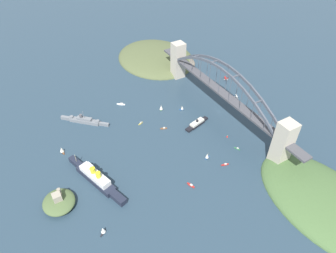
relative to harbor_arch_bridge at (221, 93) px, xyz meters
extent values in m
plane|color=#283D4C|center=(0.00, 0.00, -30.09)|extent=(1400.00, 1400.00, 0.00)
cube|color=#BCB29E|center=(-105.11, 0.00, -2.40)|extent=(16.24, 17.42, 55.39)
cube|color=#BCB29E|center=(105.11, 0.00, -2.40)|extent=(16.24, 17.42, 55.39)
cube|color=#47474C|center=(0.00, 0.00, 1.32)|extent=(193.98, 12.50, 2.40)
cube|color=#47474C|center=(-125.23, 0.00, 1.32)|extent=(24.00, 12.50, 2.40)
cube|color=#47474C|center=(125.23, 0.00, 1.32)|extent=(24.00, 12.50, 2.40)
cube|color=#4C515B|center=(-90.95, -5.63, 7.72)|extent=(21.92, 1.80, 15.50)
cube|color=#4C515B|center=(-70.74, -5.63, 19.10)|extent=(21.62, 1.80, 12.83)
cube|color=#4C515B|center=(-50.53, -5.63, 27.63)|extent=(21.27, 1.80, 10.13)
cube|color=#4C515B|center=(-30.32, -5.63, 33.32)|extent=(20.87, 1.80, 7.40)
cube|color=#4C515B|center=(-10.11, -5.63, 36.16)|extent=(20.43, 1.80, 4.61)
cube|color=#4C515B|center=(10.11, -5.63, 36.16)|extent=(20.43, 1.80, 4.61)
cube|color=#4C515B|center=(30.32, -5.63, 33.32)|extent=(20.87, 1.80, 7.40)
cube|color=#4C515B|center=(50.53, -5.63, 27.63)|extent=(21.27, 1.80, 10.13)
cube|color=#4C515B|center=(70.74, -5.63, 19.10)|extent=(21.62, 1.80, 12.83)
cube|color=#4C515B|center=(90.95, -5.63, 7.72)|extent=(21.92, 1.80, 15.50)
cube|color=#4C515B|center=(-90.95, 5.63, 7.72)|extent=(21.92, 1.80, 15.50)
cube|color=#4C515B|center=(-70.74, 5.63, 19.10)|extent=(21.62, 1.80, 12.83)
cube|color=#4C515B|center=(-50.53, 5.63, 27.63)|extent=(21.27, 1.80, 10.13)
cube|color=#4C515B|center=(-30.32, 5.63, 33.32)|extent=(20.87, 1.80, 7.40)
cube|color=#4C515B|center=(-10.11, 5.63, 36.16)|extent=(20.43, 1.80, 4.61)
cube|color=#4C515B|center=(10.11, 5.63, 36.16)|extent=(20.43, 1.80, 4.61)
cube|color=#4C515B|center=(30.32, 5.63, 33.32)|extent=(20.87, 1.80, 7.40)
cube|color=#4C515B|center=(50.53, 5.63, 27.63)|extent=(21.27, 1.80, 10.13)
cube|color=#4C515B|center=(70.74, 5.63, 19.10)|extent=(21.62, 1.80, 12.83)
cube|color=#4C515B|center=(90.95, 5.63, 7.72)|extent=(21.92, 1.80, 15.50)
cube|color=#4C515B|center=(-101.05, 0.00, 1.32)|extent=(1.40, 11.25, 1.40)
cube|color=#4C515B|center=(-60.63, 0.00, 24.07)|extent=(1.40, 11.25, 1.40)
cube|color=#4C515B|center=(-20.21, 0.00, 35.45)|extent=(1.40, 11.25, 1.40)
cube|color=#4C515B|center=(20.21, 0.00, 35.45)|extent=(1.40, 11.25, 1.40)
cube|color=#4C515B|center=(60.63, 0.00, 24.07)|extent=(1.40, 11.25, 1.40)
cube|color=#4C515B|center=(101.05, 0.00, 1.32)|extent=(1.40, 11.25, 1.40)
cylinder|color=#4C515B|center=(-80.84, -5.63, 8.32)|extent=(0.56, 0.56, 11.60)
cylinder|color=#4C515B|center=(-80.84, 5.63, 8.32)|extent=(0.56, 0.56, 11.60)
cylinder|color=#4C515B|center=(-60.63, -5.63, 13.30)|extent=(0.56, 0.56, 21.56)
cylinder|color=#4C515B|center=(-60.63, 5.63, 13.30)|extent=(0.56, 0.56, 21.56)
cylinder|color=#4C515B|center=(-40.42, -5.63, 16.85)|extent=(0.56, 0.56, 28.67)
cylinder|color=#4C515B|center=(-40.42, 5.63, 16.85)|extent=(0.56, 0.56, 28.67)
cylinder|color=#4C515B|center=(-20.21, -5.63, 18.99)|extent=(0.56, 0.56, 32.93)
cylinder|color=#4C515B|center=(-20.21, 5.63, 18.99)|extent=(0.56, 0.56, 32.93)
cylinder|color=#4C515B|center=(0.00, -5.63, 19.70)|extent=(0.56, 0.56, 34.36)
cylinder|color=#4C515B|center=(0.00, 5.63, 19.70)|extent=(0.56, 0.56, 34.36)
cylinder|color=#4C515B|center=(20.21, -5.63, 18.99)|extent=(0.56, 0.56, 32.93)
cylinder|color=#4C515B|center=(20.21, 5.63, 18.99)|extent=(0.56, 0.56, 32.93)
cylinder|color=#4C515B|center=(40.42, -5.63, 16.85)|extent=(0.56, 0.56, 28.67)
cylinder|color=#4C515B|center=(40.42, 5.63, 16.85)|extent=(0.56, 0.56, 28.67)
cylinder|color=#4C515B|center=(60.63, -5.63, 13.30)|extent=(0.56, 0.56, 21.56)
cylinder|color=#4C515B|center=(60.63, 5.63, 13.30)|extent=(0.56, 0.56, 21.56)
cylinder|color=#4C515B|center=(80.84, -5.63, 8.32)|extent=(0.56, 0.56, 11.60)
cylinder|color=#4C515B|center=(80.84, 5.63, 8.32)|extent=(0.56, 0.56, 11.60)
ellipsoid|color=#476638|center=(-168.28, 0.68, -30.09)|extent=(147.02, 90.68, 23.35)
ellipsoid|color=#515B38|center=(173.40, 2.10, -30.09)|extent=(146.58, 122.79, 24.99)
ellipsoid|color=#756B5B|center=(140.42, -31.67, -30.09)|extent=(51.30, 36.84, 13.74)
cube|color=#1E2333|center=(-29.62, 183.73, -26.99)|extent=(54.24, 27.14, 6.20)
cube|color=#1E2333|center=(4.20, 194.45, -26.99)|extent=(18.84, 11.44, 6.20)
cube|color=#1E2333|center=(-63.45, 173.01, -26.99)|extent=(19.23, 12.66, 6.20)
cube|color=white|center=(-29.62, 183.73, -20.82)|extent=(41.03, 21.46, 6.14)
cube|color=white|center=(-19.16, 187.05, -16.15)|extent=(11.00, 10.95, 3.20)
cylinder|color=yellow|center=(-27.72, 184.34, -14.65)|extent=(5.22, 5.22, 6.21)
cylinder|color=yellow|center=(-36.28, 181.62, -14.65)|extent=(5.22, 5.22, 6.21)
cylinder|color=tan|center=(2.09, 193.78, -18.90)|extent=(0.50, 0.50, 10.00)
cube|color=slate|center=(69.03, 162.58, -27.86)|extent=(32.62, 33.36, 4.47)
cube|color=slate|center=(50.67, 143.61, -27.86)|extent=(11.46, 11.69, 4.47)
cube|color=slate|center=(87.40, 181.55, -27.86)|extent=(11.92, 12.13, 4.47)
cube|color=slate|center=(69.03, 162.58, -24.01)|extent=(17.83, 18.15, 3.23)
cylinder|color=slate|center=(56.41, 149.54, -24.52)|extent=(4.94, 4.94, 2.20)
cylinder|color=slate|center=(81.66, 175.62, -24.52)|extent=(4.94, 4.94, 2.20)
cylinder|color=slate|center=(69.03, 162.58, -17.39)|extent=(0.60, 0.60, 10.00)
cylinder|color=#4C4C51|center=(71.79, 165.42, -20.19)|extent=(3.88, 3.88, 4.40)
cube|color=black|center=(-7.79, 41.08, -28.75)|extent=(13.17, 23.66, 2.68)
cube|color=black|center=(-4.09, 26.61, -28.75)|extent=(7.19, 8.60, 2.68)
cube|color=black|center=(-11.49, 55.55, -28.75)|extent=(8.25, 8.87, 2.68)
cube|color=beige|center=(-7.79, 41.08, -25.98)|extent=(11.57, 21.55, 2.86)
cylinder|color=black|center=(-7.79, 41.08, -23.35)|extent=(3.15, 3.15, 2.40)
ellipsoid|color=#4C6038|center=(-39.84, 224.53, -25.64)|extent=(33.00, 30.88, 8.90)
cube|color=#9E937F|center=(-39.84, 224.53, -18.40)|extent=(8.00, 8.00, 9.14)
cylinder|color=gray|center=(-35.34, 221.03, -17.95)|extent=(3.60, 3.60, 10.06)
cylinder|color=#B7B7B2|center=(14.02, -40.39, -29.64)|extent=(3.94, 6.04, 0.90)
cylinder|color=#B7B7B2|center=(11.48, -38.96, -29.64)|extent=(3.94, 6.04, 0.90)
cylinder|color=navy|center=(14.02, -40.39, -28.59)|extent=(0.14, 0.14, 1.21)
cylinder|color=navy|center=(11.48, -38.96, -28.59)|extent=(0.14, 0.14, 1.21)
ellipsoid|color=silver|center=(12.75, -39.67, -27.40)|extent=(4.44, 6.65, 1.17)
cylinder|color=navy|center=(11.21, -42.41, -27.40)|extent=(1.36, 1.24, 1.11)
cube|color=silver|center=(12.32, -40.43, -26.91)|extent=(9.91, 6.60, 0.20)
cube|color=silver|center=(14.26, -37.00, -27.29)|extent=(3.99, 2.90, 0.12)
cube|color=navy|center=(14.26, -37.00, -26.07)|extent=(0.64, 1.02, 1.50)
cylinder|color=#B7B7B2|center=(58.08, -58.32, -29.64)|extent=(4.18, 5.93, 0.90)
cylinder|color=#B7B7B2|center=(60.49, -59.83, -29.64)|extent=(4.18, 5.93, 0.90)
cylinder|color=black|center=(58.08, -58.32, -28.61)|extent=(0.14, 0.14, 1.16)
cylinder|color=black|center=(60.49, -59.83, -28.61)|extent=(0.14, 0.14, 1.16)
ellipsoid|color=#B21E19|center=(59.29, -59.08, -27.42)|extent=(4.66, 6.43, 1.22)
cylinder|color=black|center=(60.92, -56.47, -27.42)|extent=(1.41, 1.29, 1.16)
cube|color=#B21E19|center=(59.74, -58.35, -26.91)|extent=(9.03, 6.54, 0.20)
cube|color=#B21E19|center=(57.69, -61.62, -27.30)|extent=(3.67, 2.87, 0.12)
cube|color=black|center=(57.69, -61.62, -26.06)|extent=(0.69, 1.00, 1.50)
cube|color=#2D6B3D|center=(43.36, 64.34, -29.69)|extent=(4.84, 4.51, 0.80)
cube|color=#2D6B3D|center=(45.78, 62.28, -29.69)|extent=(1.76, 1.67, 0.80)
cube|color=#2D6B3D|center=(40.93, 66.40, -29.69)|extent=(1.87, 1.80, 0.80)
cylinder|color=tan|center=(43.66, 64.08, -25.65)|extent=(0.16, 0.16, 7.29)
cone|color=silver|center=(42.60, 64.98, -26.02)|extent=(6.16, 6.16, 5.83)
cube|color=black|center=(-89.66, 199.43, -29.62)|extent=(4.29, 4.81, 0.94)
cube|color=black|center=(-91.59, 201.91, -29.62)|extent=(1.59, 1.73, 0.94)
cube|color=black|center=(-87.73, 196.95, -29.62)|extent=(1.72, 1.83, 0.94)
cylinder|color=tan|center=(-89.90, 199.74, -25.42)|extent=(0.16, 0.16, 7.45)
cone|color=white|center=(-89.06, 198.66, -25.80)|extent=(6.06, 6.06, 5.96)
cube|color=#B2231E|center=(-84.76, 101.66, -29.51)|extent=(6.01, 3.91, 1.18)
cube|color=#B2231E|center=(-81.22, 102.77, -29.51)|extent=(2.16, 1.79, 1.18)
cube|color=#B2231E|center=(-88.30, 100.55, -29.51)|extent=(2.23, 2.04, 1.18)
cube|color=beige|center=(-85.43, 101.45, -28.45)|extent=(3.22, 2.63, 0.94)
cube|color=#234C8C|center=(-61.57, 63.79, -29.55)|extent=(3.00, 4.49, 1.08)
cube|color=#234C8C|center=(-60.81, 61.15, -29.55)|extent=(1.22, 1.56, 1.08)
cube|color=#234C8C|center=(-62.33, 66.43, -29.55)|extent=(1.38, 1.61, 1.08)
cylinder|color=tan|center=(-61.48, 63.46, -25.36)|extent=(0.16, 0.16, 7.31)
cone|color=silver|center=(-61.81, 64.62, -25.72)|extent=(4.68, 4.68, 5.85)
cube|color=#234C8C|center=(28.83, 41.05, -29.68)|extent=(3.16, 4.10, 0.82)
cube|color=#234C8C|center=(29.92, 43.29, -29.68)|extent=(1.23, 1.45, 0.82)
cube|color=#234C8C|center=(27.75, 38.81, -29.68)|extent=(1.37, 1.52, 0.82)
cylinder|color=tan|center=(28.97, 41.33, -26.35)|extent=(0.16, 0.16, 5.86)
cone|color=silver|center=(28.49, 40.35, -26.64)|extent=(4.56, 4.56, 4.69)
cube|color=gold|center=(30.23, 102.19, -29.47)|extent=(2.91, 4.62, 1.25)
cube|color=gold|center=(29.21, 104.92, -29.47)|extent=(1.27, 1.65, 1.25)
cube|color=gold|center=(31.25, 99.45, -29.47)|extent=(1.42, 1.71, 1.25)
cube|color=beige|center=(30.43, 101.67, -28.22)|extent=(1.87, 2.46, 1.25)
cube|color=#B2231E|center=(-79.99, 53.43, -29.56)|extent=(3.26, 5.59, 1.08)
cube|color=#B2231E|center=(-79.02, 56.82, -29.56)|extent=(1.48, 1.98, 1.08)
cube|color=#B2231E|center=(-80.96, 50.05, -29.56)|extent=(1.68, 2.03, 1.08)
cube|color=beige|center=(-80.17, 52.80, -28.49)|extent=(2.17, 2.95, 1.05)
cube|color=silver|center=(81.09, 107.20, -29.52)|extent=(6.72, 7.30, 1.16)
cube|color=silver|center=(84.14, 110.89, -29.52)|extent=(2.71, 2.82, 1.16)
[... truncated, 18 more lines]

